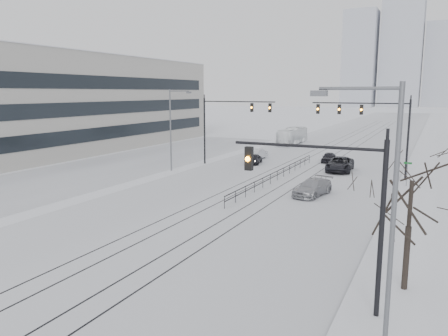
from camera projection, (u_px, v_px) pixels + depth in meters
ground at (22, 318)px, 16.99m from camera, size 500.00×500.00×0.00m
road at (339, 147)px, 70.07m from camera, size 22.00×260.00×0.02m
sidewalk_east at (432, 151)px, 64.21m from camera, size 5.00×260.00×0.16m
curb at (414, 151)px, 65.27m from camera, size 0.10×260.00×0.12m
parking_strip at (144, 160)px, 56.62m from camera, size 14.00×60.00×0.03m
tram_rails at (305, 165)px, 52.37m from camera, size 5.30×180.00×0.01m
office_building at (41, 104)px, 63.19m from camera, size 20.20×62.20×14.11m
skyline at (426, 54)px, 251.64m from camera, size 96.00×48.00×72.00m
traffic_mast_near at (339, 200)px, 16.83m from camera, size 6.10×0.37×7.00m
traffic_mast_ne at (373, 122)px, 43.43m from camera, size 9.60×0.37×8.00m
traffic_mast_nw at (227, 119)px, 51.57m from camera, size 9.10×0.37×8.00m
street_light_east at (383, 208)px, 13.24m from camera, size 2.73×0.25×9.00m
street_light_west at (173, 124)px, 47.92m from camera, size 2.73×0.25×9.00m
bare_tree at (411, 193)px, 18.46m from camera, size 4.40×4.40×6.10m
median_fence at (277, 175)px, 43.44m from camera, size 0.06×24.00×1.00m
street_sign at (407, 171)px, 39.91m from camera, size 0.70×0.06×2.40m
sedan_sb_inner at (254, 159)px, 53.38m from camera, size 2.24×4.06×1.31m
sedan_sb_outer at (257, 154)px, 57.14m from camera, size 1.60×4.37×1.43m
sedan_nb_front at (340, 164)px, 48.37m from camera, size 2.98×5.82×1.57m
sedan_nb_right at (313, 188)px, 37.02m from camera, size 2.82×5.10×1.40m
sedan_nb_far at (329, 157)px, 54.66m from camera, size 1.62×3.64×1.22m
box_truck at (292, 136)px, 73.77m from camera, size 2.49×9.88×2.74m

